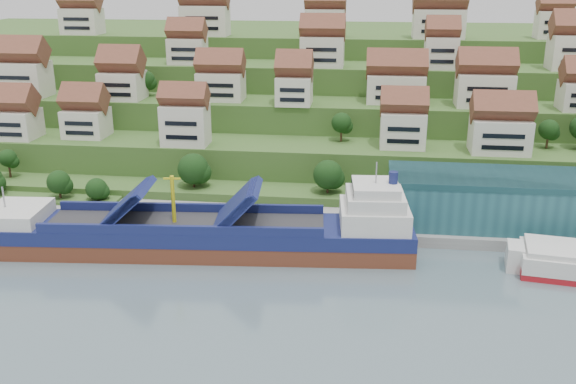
# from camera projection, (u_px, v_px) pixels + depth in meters

# --- Properties ---
(ground) EXTENTS (300.00, 300.00, 0.00)m
(ground) POSITION_uv_depth(u_px,v_px,m) (267.00, 258.00, 116.52)
(ground) COLOR slate
(ground) RESTS_ON ground
(quay) EXTENTS (180.00, 14.00, 2.20)m
(quay) POSITION_uv_depth(u_px,v_px,m) (378.00, 227.00, 127.90)
(quay) COLOR gray
(quay) RESTS_ON ground
(pebble_beach) EXTENTS (45.00, 20.00, 1.00)m
(pebble_beach) POSITION_uv_depth(u_px,v_px,m) (3.00, 217.00, 134.37)
(pebble_beach) COLOR gray
(pebble_beach) RESTS_ON ground
(hillside) EXTENTS (260.00, 128.00, 31.00)m
(hillside) POSITION_uv_depth(u_px,v_px,m) (315.00, 96.00, 210.16)
(hillside) COLOR #2D4C1E
(hillside) RESTS_ON ground
(hillside_village) EXTENTS (161.85, 61.85, 28.70)m
(hillside_village) POSITION_uv_depth(u_px,v_px,m) (320.00, 73.00, 165.34)
(hillside_village) COLOR silver
(hillside_village) RESTS_ON ground
(hillside_trees) EXTENTS (139.44, 62.24, 29.00)m
(hillside_trees) POSITION_uv_depth(u_px,v_px,m) (242.00, 132.00, 149.64)
(hillside_trees) COLOR #173A13
(hillside_trees) RESTS_ON ground
(warehouse) EXTENTS (60.00, 15.00, 10.00)m
(warehouse) POSITION_uv_depth(u_px,v_px,m) (545.00, 201.00, 124.06)
(warehouse) COLOR #235861
(warehouse) RESTS_ON quay
(flagpole) EXTENTS (1.28, 0.16, 8.00)m
(flagpole) POSITION_uv_depth(u_px,v_px,m) (369.00, 208.00, 121.54)
(flagpole) COLOR gray
(flagpole) RESTS_ON quay
(cargo_ship) EXTENTS (79.69, 18.50, 17.53)m
(cargo_ship) POSITION_uv_depth(u_px,v_px,m) (209.00, 235.00, 118.14)
(cargo_ship) COLOR brown
(cargo_ship) RESTS_ON ground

